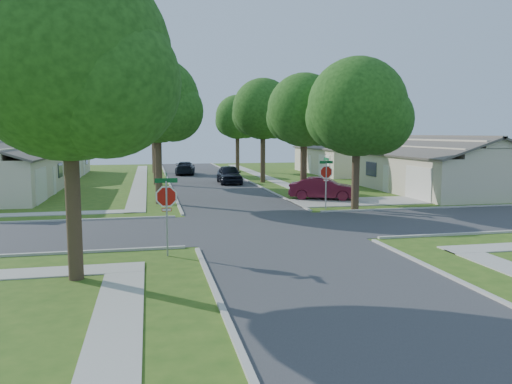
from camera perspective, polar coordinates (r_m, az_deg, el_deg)
The scene contains 21 objects.
ground at distance 23.46m, azimuth 1.07°, elevation -4.02°, with size 100.00×100.00×0.00m, color #2F5417.
road_ns at distance 23.46m, azimuth 1.07°, elevation -4.00°, with size 7.00×100.00×0.02m, color #333335.
sidewalk_ne at distance 49.95m, azimuth 1.07°, elevation 1.72°, with size 1.20×40.00×0.04m, color #9E9B91.
sidewalk_nw at distance 48.64m, azimuth -13.07°, elevation 1.42°, with size 1.20×40.00×0.04m, color #9E9B91.
driveway at distance 32.63m, azimuth 11.79°, elevation -1.07°, with size 8.80×3.60×0.05m, color #9E9B91.
stop_sign_sw at distance 17.90m, azimuth -10.20°, elevation -0.90°, with size 1.05×0.80×2.98m.
stop_sign_ne at distance 29.01m, azimuth 8.02°, elevation 2.03°, with size 1.05×0.80×2.98m.
tree_e_near at distance 33.03m, azimuth 5.60°, elevation 8.90°, with size 4.97×4.80×8.28m.
tree_e_mid at distance 44.63m, azimuth 0.87°, elevation 9.14°, with size 5.59×5.40×9.21m.
tree_e_far at distance 57.35m, azimuth -2.09°, elevation 8.33°, with size 5.17×5.00×8.72m.
tree_w_near at distance 31.50m, azimuth -11.14°, elevation 9.77°, with size 5.38×5.20×8.97m.
tree_w_mid at distance 43.50m, azimuth -11.45°, elevation 9.38°, with size 5.80×5.60×9.56m.
tree_w_far at distance 56.46m, azimuth -11.62°, elevation 7.74°, with size 4.76×4.60×8.04m.
tree_sw_corner at distance 15.71m, azimuth -20.52°, elevation 13.22°, with size 6.21×6.00×9.55m.
tree_ne_corner at distance 29.10m, azimuth 11.58°, elevation 8.99°, with size 5.80×5.60×8.66m.
house_ne_near at distance 39.73m, azimuth 20.27°, elevation 2.19°, with size 8.42×13.60×4.23m.
house_ne_far at distance 55.73m, azimuth 10.32°, elevation 3.68°, with size 8.42×13.60×4.23m.
house_nw_far at distance 55.55m, azimuth -23.29°, elevation 3.23°, with size 8.42×13.60×4.23m.
car_driveway at distance 33.32m, azimuth 7.71°, elevation 0.40°, with size 1.56×4.48×1.48m, color #541123.
car_curb_east at distance 43.66m, azimuth -3.08°, elevation 2.03°, with size 1.90×4.71×1.61m, color black.
car_curb_west at distance 53.56m, azimuth -8.09°, elevation 2.72°, with size 1.95×4.81×1.40m, color black.
Camera 1 is at (-5.28, -22.44, 4.37)m, focal length 35.00 mm.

